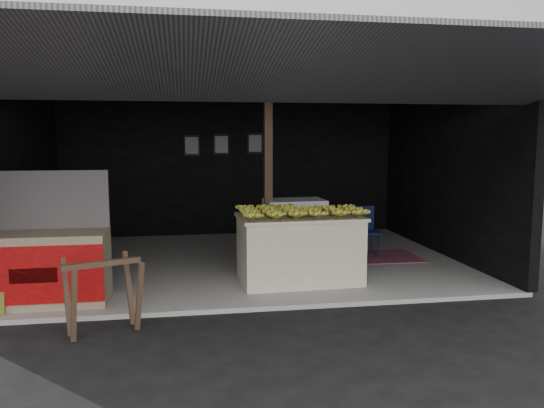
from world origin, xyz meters
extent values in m
plane|color=black|center=(0.00, 0.00, 0.00)|extent=(80.00, 80.00, 0.00)
cube|color=gray|center=(0.00, 2.50, 0.03)|extent=(7.00, 5.00, 0.06)
cube|color=black|center=(0.00, 5.00, 1.51)|extent=(7.00, 0.15, 2.90)
cube|color=black|center=(-3.50, 2.50, 1.51)|extent=(0.15, 5.00, 2.90)
cube|color=black|center=(3.50, 2.50, 1.51)|extent=(0.15, 5.00, 2.90)
cube|color=#232326|center=(0.00, 2.50, 2.96)|extent=(7.20, 5.20, 0.12)
cube|color=#232326|center=(0.00, -0.95, 2.73)|extent=(7.40, 2.47, 0.48)
cube|color=#513828|center=(0.30, 1.90, 1.49)|extent=(0.12, 0.12, 2.85)
cube|color=silver|center=(0.60, 1.06, 0.51)|extent=(1.67, 1.04, 0.89)
cube|color=silver|center=(0.60, 1.06, 0.97)|extent=(1.73, 1.10, 0.04)
cube|color=white|center=(0.75, 2.09, 0.58)|extent=(0.96, 0.66, 1.04)
cube|color=navy|center=(0.75, 1.77, 0.63)|extent=(0.73, 0.05, 0.31)
cube|color=#B21414|center=(0.75, 1.77, 0.27)|extent=(0.47, 0.04, 0.10)
cube|color=#998466|center=(-2.70, 0.58, 0.50)|extent=(1.56, 0.69, 0.88)
cube|color=red|center=(-2.70, 0.23, 0.50)|extent=(1.56, 0.03, 0.68)
cube|color=white|center=(-2.70, 0.22, 0.50)|extent=(0.53, 0.01, 0.18)
cube|color=#19244D|center=(-2.70, 0.87, 1.30)|extent=(1.56, 0.06, 0.73)
cube|color=#513828|center=(-2.07, -0.75, 0.41)|extent=(0.16, 0.30, 0.80)
cube|color=#513828|center=(-1.46, -0.52, 0.41)|extent=(0.16, 0.30, 0.80)
cube|color=#513828|center=(-2.21, -0.39, 0.41)|extent=(0.16, 0.30, 0.80)
cube|color=#513828|center=(-1.60, -0.15, 0.41)|extent=(0.16, 0.30, 0.80)
cube|color=#513828|center=(-1.83, -0.45, 0.77)|extent=(0.77, 0.35, 0.06)
cylinder|color=#0E329A|center=(1.36, 1.38, 0.33)|extent=(0.37, 0.37, 0.54)
cylinder|color=#0B143D|center=(1.92, 2.23, 0.27)|extent=(0.03, 0.03, 0.42)
cylinder|color=#0B143D|center=(2.23, 2.24, 0.27)|extent=(0.03, 0.03, 0.42)
cylinder|color=#0B143D|center=(1.90, 2.55, 0.27)|extent=(0.03, 0.03, 0.42)
cylinder|color=#0B143D|center=(2.22, 2.56, 0.27)|extent=(0.03, 0.03, 0.42)
cube|color=#0B143D|center=(2.07, 2.40, 0.48)|extent=(0.42, 0.42, 0.04)
cube|color=#0B143D|center=(2.06, 2.57, 0.69)|extent=(0.40, 0.06, 0.43)
cube|color=maroon|center=(2.17, 2.32, 0.07)|extent=(1.52, 1.04, 0.01)
cube|color=black|center=(-0.80, 4.90, 1.91)|extent=(0.32, 0.03, 0.42)
cube|color=#4C4C59|center=(-0.80, 4.88, 1.91)|extent=(0.26, 0.02, 0.34)
cube|color=black|center=(-0.20, 4.90, 1.93)|extent=(0.32, 0.03, 0.42)
cube|color=#4C4C59|center=(-0.20, 4.88, 1.93)|extent=(0.26, 0.02, 0.34)
cube|color=black|center=(0.50, 4.90, 1.95)|extent=(0.32, 0.03, 0.42)
cube|color=#4C4C59|center=(0.50, 4.88, 1.95)|extent=(0.26, 0.02, 0.34)
camera|label=1|loc=(-0.96, -6.07, 2.07)|focal=35.00mm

